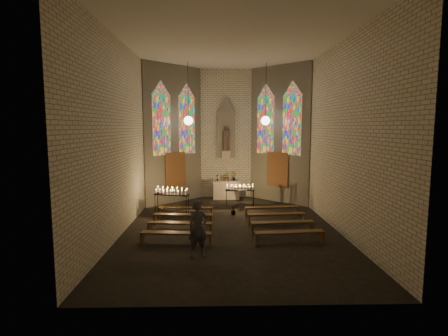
{
  "coord_description": "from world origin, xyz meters",
  "views": [
    {
      "loc": [
        -0.56,
        -13.22,
        3.9
      ],
      "look_at": [
        -0.22,
        1.34,
        2.17
      ],
      "focal_mm": 28.0,
      "sensor_mm": 36.0,
      "label": 1
    }
  ],
  "objects_px": {
    "altar": "(226,190)",
    "visitor": "(198,228)",
    "votive_stand_left": "(172,193)",
    "aisle_flower_pot": "(234,210)",
    "votive_stand_right": "(240,188)"
  },
  "relations": [
    {
      "from": "aisle_flower_pot",
      "to": "votive_stand_left",
      "type": "distance_m",
      "value": 2.87
    },
    {
      "from": "votive_stand_left",
      "to": "visitor",
      "type": "relative_size",
      "value": 0.93
    },
    {
      "from": "votive_stand_left",
      "to": "votive_stand_right",
      "type": "relative_size",
      "value": 1.13
    },
    {
      "from": "votive_stand_left",
      "to": "visitor",
      "type": "bearing_deg",
      "value": -59.36
    },
    {
      "from": "votive_stand_right",
      "to": "visitor",
      "type": "distance_m",
      "value": 6.85
    },
    {
      "from": "altar",
      "to": "visitor",
      "type": "distance_m",
      "value": 8.56
    },
    {
      "from": "votive_stand_right",
      "to": "votive_stand_left",
      "type": "bearing_deg",
      "value": -152.27
    },
    {
      "from": "votive_stand_right",
      "to": "visitor",
      "type": "xyz_separation_m",
      "value": [
        -1.71,
        -6.63,
        -0.03
      ]
    },
    {
      "from": "altar",
      "to": "votive_stand_right",
      "type": "distance_m",
      "value": 1.99
    },
    {
      "from": "aisle_flower_pot",
      "to": "visitor",
      "type": "height_order",
      "value": "visitor"
    },
    {
      "from": "votive_stand_left",
      "to": "votive_stand_right",
      "type": "height_order",
      "value": "votive_stand_left"
    },
    {
      "from": "altar",
      "to": "visitor",
      "type": "bearing_deg",
      "value": -97.35
    },
    {
      "from": "votive_stand_left",
      "to": "aisle_flower_pot",
      "type": "bearing_deg",
      "value": 13.75
    },
    {
      "from": "altar",
      "to": "aisle_flower_pot",
      "type": "height_order",
      "value": "altar"
    },
    {
      "from": "votive_stand_right",
      "to": "visitor",
      "type": "height_order",
      "value": "visitor"
    }
  ]
}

